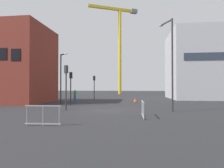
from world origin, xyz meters
TOP-DOWN VIEW (x-y plane):
  - ground at (0.00, 0.00)m, footprint 160.00×160.00m
  - brick_building at (-12.54, 5.86)m, footprint 7.87×7.69m
  - office_block at (15.54, 17.29)m, footprint 13.46×10.57m
  - construction_crane at (-1.80, 36.53)m, footprint 13.64×6.84m
  - streetlamp_tall at (5.65, -0.52)m, footprint 1.01×1.59m
  - streetlamp_short at (-5.81, 4.06)m, footprint 1.24×1.12m
  - traffic_light_verge at (-3.41, -0.80)m, footprint 0.31×0.39m
  - traffic_light_island at (-3.69, 11.95)m, footprint 0.37×0.37m
  - traffic_light_near at (-4.37, 3.11)m, footprint 0.39×0.34m
  - pedestrian_walking at (-4.89, 6.18)m, footprint 0.34×0.34m
  - safety_barrier_right_run at (3.17, -3.92)m, footprint 0.10×2.21m
  - safety_barrier_front at (-2.20, -7.34)m, footprint 1.96×0.16m
  - traffic_cone_on_verge at (2.67, 8.22)m, footprint 0.55×0.55m

SIDE VIEW (x-z plane):
  - ground at x=0.00m, z-range 0.00..0.00m
  - traffic_cone_on_verge at x=2.67m, z-range -0.02..0.53m
  - safety_barrier_front at x=-2.20m, z-range 0.02..1.10m
  - safety_barrier_right_run at x=3.17m, z-range 0.02..1.10m
  - pedestrian_walking at x=-4.89m, z-range 0.14..1.82m
  - traffic_light_near at x=-4.37m, z-range 0.65..4.33m
  - traffic_light_island at x=-3.69m, z-range 0.66..4.43m
  - traffic_light_verge at x=-3.41m, z-range 0.68..4.64m
  - streetlamp_short at x=-5.81m, z-range 0.59..6.47m
  - streetlamp_tall at x=5.65m, z-range 0.67..8.46m
  - brick_building at x=-12.54m, z-range 0.00..9.82m
  - office_block at x=15.54m, z-range 0.00..11.58m
  - construction_crane at x=-1.80m, z-range 3.47..28.36m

